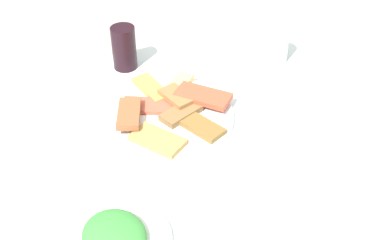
{
  "coord_description": "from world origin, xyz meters",
  "views": [
    {
      "loc": [
        0.44,
        0.79,
        1.51
      ],
      "look_at": [
        0.03,
        -0.05,
        0.77
      ],
      "focal_mm": 47.83,
      "sensor_mm": 36.0,
      "label": 1
    }
  ],
  "objects_px": {
    "spoon": "(296,141)",
    "dining_table": "(210,163)",
    "fork": "(287,132)",
    "salad_plate_greens": "(115,238)",
    "paper_napkin": "(291,138)",
    "salad_plate_rice": "(383,183)",
    "soda_can": "(124,48)",
    "pide_platter": "(167,113)",
    "drinking_glass": "(275,45)"
  },
  "relations": [
    {
      "from": "paper_napkin",
      "to": "spoon",
      "type": "height_order",
      "value": "spoon"
    },
    {
      "from": "drinking_glass",
      "to": "paper_napkin",
      "type": "distance_m",
      "value": 0.35
    },
    {
      "from": "salad_plate_greens",
      "to": "pide_platter",
      "type": "bearing_deg",
      "value": -128.57
    },
    {
      "from": "pide_platter",
      "to": "paper_napkin",
      "type": "xyz_separation_m",
      "value": [
        -0.23,
        0.2,
        -0.01
      ]
    },
    {
      "from": "spoon",
      "to": "paper_napkin",
      "type": "bearing_deg",
      "value": -115.93
    },
    {
      "from": "pide_platter",
      "to": "soda_can",
      "type": "relative_size",
      "value": 2.81
    },
    {
      "from": "salad_plate_rice",
      "to": "drinking_glass",
      "type": "relative_size",
      "value": 2.33
    },
    {
      "from": "fork",
      "to": "spoon",
      "type": "relative_size",
      "value": 1.16
    },
    {
      "from": "dining_table",
      "to": "salad_plate_rice",
      "type": "relative_size",
      "value": 4.65
    },
    {
      "from": "pide_platter",
      "to": "drinking_glass",
      "type": "bearing_deg",
      "value": -164.38
    },
    {
      "from": "soda_can",
      "to": "dining_table",
      "type": "bearing_deg",
      "value": 100.23
    },
    {
      "from": "dining_table",
      "to": "salad_plate_rice",
      "type": "distance_m",
      "value": 0.4
    },
    {
      "from": "dining_table",
      "to": "drinking_glass",
      "type": "relative_size",
      "value": 10.85
    },
    {
      "from": "soda_can",
      "to": "drinking_glass",
      "type": "distance_m",
      "value": 0.42
    },
    {
      "from": "salad_plate_rice",
      "to": "paper_napkin",
      "type": "relative_size",
      "value": 1.64
    },
    {
      "from": "salad_plate_rice",
      "to": "drinking_glass",
      "type": "distance_m",
      "value": 0.54
    },
    {
      "from": "dining_table",
      "to": "pide_platter",
      "type": "bearing_deg",
      "value": -63.02
    },
    {
      "from": "soda_can",
      "to": "drinking_glass",
      "type": "xyz_separation_m",
      "value": [
        -0.39,
        0.15,
        -0.01
      ]
    },
    {
      "from": "salad_plate_greens",
      "to": "paper_napkin",
      "type": "bearing_deg",
      "value": -167.76
    },
    {
      "from": "dining_table",
      "to": "paper_napkin",
      "type": "bearing_deg",
      "value": 152.77
    },
    {
      "from": "dining_table",
      "to": "pide_platter",
      "type": "distance_m",
      "value": 0.16
    },
    {
      "from": "salad_plate_greens",
      "to": "fork",
      "type": "bearing_deg",
      "value": -165.68
    },
    {
      "from": "soda_can",
      "to": "paper_napkin",
      "type": "relative_size",
      "value": 0.86
    },
    {
      "from": "pide_platter",
      "to": "drinking_glass",
      "type": "xyz_separation_m",
      "value": [
        -0.38,
        -0.11,
        0.04
      ]
    },
    {
      "from": "fork",
      "to": "spoon",
      "type": "distance_m",
      "value": 0.04
    },
    {
      "from": "dining_table",
      "to": "spoon",
      "type": "xyz_separation_m",
      "value": [
        -0.17,
        0.1,
        0.09
      ]
    },
    {
      "from": "pide_platter",
      "to": "paper_napkin",
      "type": "bearing_deg",
      "value": 138.1
    },
    {
      "from": "salad_plate_rice",
      "to": "fork",
      "type": "relative_size",
      "value": 1.22
    },
    {
      "from": "salad_plate_greens",
      "to": "salad_plate_rice",
      "type": "relative_size",
      "value": 0.91
    },
    {
      "from": "soda_can",
      "to": "pide_platter",
      "type": "bearing_deg",
      "value": 91.86
    },
    {
      "from": "dining_table",
      "to": "spoon",
      "type": "bearing_deg",
      "value": 148.09
    },
    {
      "from": "pide_platter",
      "to": "salad_plate_greens",
      "type": "relative_size",
      "value": 1.61
    },
    {
      "from": "fork",
      "to": "pide_platter",
      "type": "bearing_deg",
      "value": -59.73
    },
    {
      "from": "dining_table",
      "to": "pide_platter",
      "type": "relative_size",
      "value": 3.15
    },
    {
      "from": "salad_plate_greens",
      "to": "salad_plate_rice",
      "type": "bearing_deg",
      "value": 167.81
    },
    {
      "from": "pide_platter",
      "to": "salad_plate_greens",
      "type": "height_order",
      "value": "pide_platter"
    },
    {
      "from": "drinking_glass",
      "to": "dining_table",
      "type": "bearing_deg",
      "value": 34.79
    },
    {
      "from": "salad_plate_greens",
      "to": "fork",
      "type": "height_order",
      "value": "salad_plate_greens"
    },
    {
      "from": "spoon",
      "to": "dining_table",
      "type": "bearing_deg",
      "value": -57.85
    },
    {
      "from": "dining_table",
      "to": "fork",
      "type": "xyz_separation_m",
      "value": [
        -0.17,
        0.07,
        0.09
      ]
    },
    {
      "from": "pide_platter",
      "to": "salad_plate_rice",
      "type": "xyz_separation_m",
      "value": [
        -0.3,
        0.42,
        0.01
      ]
    },
    {
      "from": "salad_plate_greens",
      "to": "salad_plate_rice",
      "type": "xyz_separation_m",
      "value": [
        -0.54,
        0.12,
        0.01
      ]
    },
    {
      "from": "paper_napkin",
      "to": "fork",
      "type": "relative_size",
      "value": 0.74
    },
    {
      "from": "pide_platter",
      "to": "drinking_glass",
      "type": "relative_size",
      "value": 3.44
    },
    {
      "from": "dining_table",
      "to": "fork",
      "type": "height_order",
      "value": "fork"
    },
    {
      "from": "pide_platter",
      "to": "salad_plate_rice",
      "type": "height_order",
      "value": "salad_plate_rice"
    },
    {
      "from": "dining_table",
      "to": "salad_plate_greens",
      "type": "height_order",
      "value": "salad_plate_greens"
    },
    {
      "from": "salad_plate_rice",
      "to": "soda_can",
      "type": "bearing_deg",
      "value": -65.92
    },
    {
      "from": "dining_table",
      "to": "spoon",
      "type": "height_order",
      "value": "spoon"
    },
    {
      "from": "dining_table",
      "to": "soda_can",
      "type": "bearing_deg",
      "value": -79.77
    }
  ]
}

